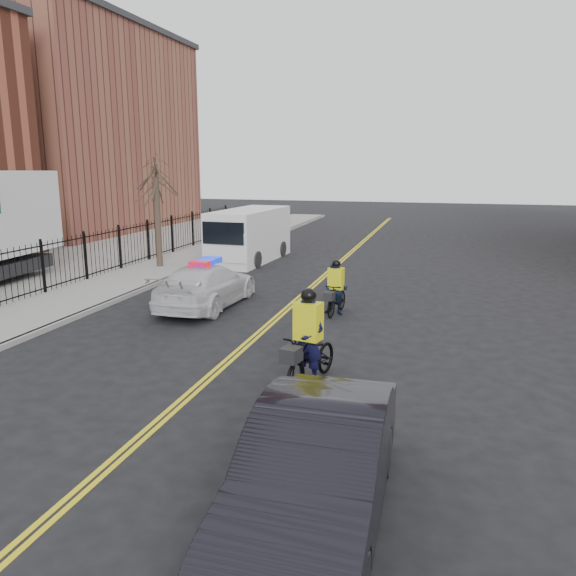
# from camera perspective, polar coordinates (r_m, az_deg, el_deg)

# --- Properties ---
(ground) EXTENTS (120.00, 120.00, 0.00)m
(ground) POSITION_cam_1_polar(r_m,az_deg,el_deg) (14.47, -5.19, -6.59)
(ground) COLOR black
(ground) RESTS_ON ground
(center_line_left) EXTENTS (0.10, 60.00, 0.01)m
(center_line_left) POSITION_cam_1_polar(r_m,az_deg,el_deg) (21.87, 2.12, 0.03)
(center_line_left) COLOR yellow
(center_line_left) RESTS_ON ground
(center_line_right) EXTENTS (0.10, 60.00, 0.01)m
(center_line_right) POSITION_cam_1_polar(r_m,az_deg,el_deg) (21.83, 2.53, 0.01)
(center_line_right) COLOR yellow
(center_line_right) RESTS_ON ground
(sidewalk) EXTENTS (3.00, 60.00, 0.15)m
(sidewalk) POSITION_cam_1_polar(r_m,az_deg,el_deg) (24.65, -14.88, 1.20)
(sidewalk) COLOR gray
(sidewalk) RESTS_ON ground
(curb) EXTENTS (0.20, 60.00, 0.15)m
(curb) POSITION_cam_1_polar(r_m,az_deg,el_deg) (23.93, -11.78, 1.03)
(curb) COLOR gray
(curb) RESTS_ON ground
(iron_fence) EXTENTS (0.12, 28.00, 2.00)m
(iron_fence) POSITION_cam_1_polar(r_m,az_deg,el_deg) (25.29, -17.93, 3.42)
(iron_fence) COLOR black
(iron_fence) RESTS_ON ground
(warehouse_far) EXTENTS (14.00, 18.00, 14.00)m
(warehouse_far) POSITION_cam_1_polar(r_m,az_deg,el_deg) (46.24, -22.12, 14.43)
(warehouse_far) COLOR brown
(warehouse_far) RESTS_ON ground
(street_tree) EXTENTS (3.20, 3.20, 4.80)m
(street_tree) POSITION_cam_1_polar(r_m,az_deg,el_deg) (26.02, -13.24, 9.55)
(street_tree) COLOR #33261E
(street_tree) RESTS_ON sidewalk
(police_cruiser) EXTENTS (2.11, 5.05, 1.62)m
(police_cruiser) POSITION_cam_1_polar(r_m,az_deg,el_deg) (19.04, -8.28, 0.28)
(police_cruiser) COLOR silver
(police_cruiser) RESTS_ON ground
(dark_sedan) EXTENTS (1.85, 5.00, 1.63)m
(dark_sedan) POSITION_cam_1_polar(r_m,az_deg,el_deg) (7.70, 2.84, -17.99)
(dark_sedan) COLOR black
(dark_sedan) RESTS_ON ground
(cargo_van) EXTENTS (2.60, 6.18, 2.54)m
(cargo_van) POSITION_cam_1_polar(r_m,az_deg,el_deg) (27.82, -4.07, 5.28)
(cargo_van) COLOR silver
(cargo_van) RESTS_ON ground
(cyclist_near) EXTENTS (1.24, 2.30, 2.15)m
(cyclist_near) POSITION_cam_1_polar(r_m,az_deg,el_deg) (12.27, 2.02, -6.41)
(cyclist_near) COLOR black
(cyclist_near) RESTS_ON ground
(cyclist_far) EXTENTS (0.87, 1.81, 1.78)m
(cyclist_far) POSITION_cam_1_polar(r_m,az_deg,el_deg) (17.93, 4.86, -0.51)
(cyclist_far) COLOR black
(cyclist_far) RESTS_ON ground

